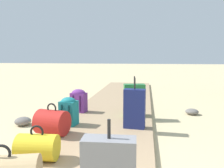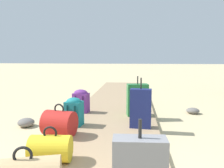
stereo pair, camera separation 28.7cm
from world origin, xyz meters
name	(u,v)px [view 2 (the right image)]	position (x,y,z in m)	size (l,w,h in m)	color
ground_plane	(113,119)	(0.00, 3.76, 0.00)	(60.00, 60.00, 0.00)	#CCB789
boardwalk	(117,107)	(0.00, 4.70, 0.04)	(1.72, 9.41, 0.08)	tan
duffel_bag_yellow	(51,148)	(-0.51, 1.65, 0.24)	(0.49, 0.34, 0.42)	gold
backpack_purple	(81,100)	(-0.71, 3.95, 0.34)	(0.36, 0.27, 0.50)	#6B2D84
suitcase_navy	(141,108)	(0.55, 3.02, 0.41)	(0.37, 0.21, 0.86)	navy
suitcase_green	(137,100)	(0.50, 3.81, 0.41)	(0.45, 0.29, 0.81)	#237538
backpack_teal	(74,111)	(-0.61, 3.02, 0.34)	(0.32, 0.29, 0.50)	#197A7F
duffel_bag_red	(59,123)	(-0.70, 2.50, 0.28)	(0.52, 0.46, 0.50)	red
rock_left_far	(26,122)	(-1.54, 3.10, 0.08)	(0.30, 0.30, 0.16)	slate
rock_right_near	(193,111)	(1.75, 4.39, 0.07)	(0.26, 0.29, 0.13)	slate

